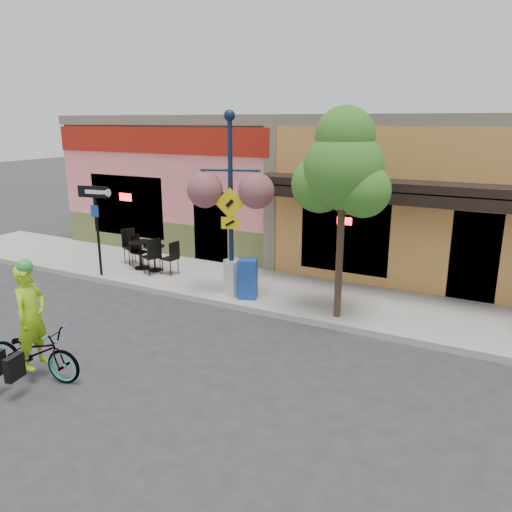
{
  "coord_description": "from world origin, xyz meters",
  "views": [
    {
      "loc": [
        5.19,
        -9.02,
        4.34
      ],
      "look_at": [
        0.11,
        0.5,
        1.4
      ],
      "focal_mm": 35.0,
      "sensor_mm": 36.0,
      "label": 1
    }
  ],
  "objects": [
    {
      "name": "newspaper_box_blue",
      "position": [
        -0.4,
        1.03,
        0.64
      ],
      "size": [
        0.55,
        0.52,
        0.98
      ],
      "primitive_type": null,
      "rotation": [
        0.0,
        0.0,
        0.36
      ],
      "color": "#19409B",
      "rests_on": "sidewalk"
    },
    {
      "name": "cafe_set_right",
      "position": [
        -3.87,
        1.77,
        0.64
      ],
      "size": [
        1.69,
        0.97,
        0.97
      ],
      "primitive_type": null,
      "rotation": [
        0.0,
        0.0,
        -0.1
      ],
      "color": "black",
      "rests_on": "sidewalk"
    },
    {
      "name": "lamp_post",
      "position": [
        -0.85,
        1.03,
        2.37
      ],
      "size": [
        1.53,
        1.03,
        4.44
      ],
      "primitive_type": null,
      "rotation": [
        0.0,
        0.0,
        0.36
      ],
      "color": "#122139",
      "rests_on": "sidewalk"
    },
    {
      "name": "cyclist_rider",
      "position": [
        -1.83,
        -3.9,
        0.9
      ],
      "size": [
        0.56,
        0.73,
        1.8
      ],
      "primitive_type": "imported",
      "rotation": [
        0.0,
        0.0,
        1.78
      ],
      "color": "#A1D916",
      "rests_on": "ground"
    },
    {
      "name": "one_way_sign",
      "position": [
        -4.93,
        0.73,
        1.4
      ],
      "size": [
        0.98,
        0.36,
        2.5
      ],
      "primitive_type": null,
      "rotation": [
        0.0,
        0.0,
        0.16
      ],
      "color": "black",
      "rests_on": "sidewalk"
    },
    {
      "name": "ground",
      "position": [
        0.0,
        0.0,
        0.0
      ],
      "size": [
        90.0,
        90.0,
        0.0
      ],
      "primitive_type": "plane",
      "color": "#2D2D30",
      "rests_on": "ground"
    },
    {
      "name": "building",
      "position": [
        0.0,
        7.5,
        2.25
      ],
      "size": [
        18.2,
        8.2,
        4.5
      ],
      "primitive_type": null,
      "color": "#F67980",
      "rests_on": "ground"
    },
    {
      "name": "curb",
      "position": [
        0.0,
        0.55,
        0.07
      ],
      "size": [
        24.0,
        0.12,
        0.15
      ],
      "primitive_type": "cube",
      "color": "#A8A59E",
      "rests_on": "ground"
    },
    {
      "name": "bicycle",
      "position": [
        -1.88,
        -3.9,
        0.47
      ],
      "size": [
        1.9,
        0.99,
        0.95
      ],
      "primitive_type": "imported",
      "rotation": [
        0.0,
        0.0,
        1.78
      ],
      "color": "maroon",
      "rests_on": "ground"
    },
    {
      "name": "newspaper_box_grey",
      "position": [
        -0.82,
        1.1,
        0.59
      ],
      "size": [
        0.53,
        0.51,
        0.89
      ],
      "primitive_type": null,
      "rotation": [
        0.0,
        0.0,
        -0.41
      ],
      "color": "#BEBEBE",
      "rests_on": "sidewalk"
    },
    {
      "name": "sidewalk",
      "position": [
        0.0,
        2.0,
        0.07
      ],
      "size": [
        24.0,
        3.0,
        0.15
      ],
      "primitive_type": "cube",
      "color": "#9E9B93",
      "rests_on": "ground"
    },
    {
      "name": "street_tree",
      "position": [
        1.92,
        0.93,
        2.42
      ],
      "size": [
        2.04,
        2.04,
        4.55
      ],
      "primitive_type": null,
      "rotation": [
        0.0,
        0.0,
        0.16
      ],
      "color": "#3D7A26",
      "rests_on": "sidewalk"
    },
    {
      "name": "cafe_set_left",
      "position": [
        -4.33,
        1.75,
        0.68
      ],
      "size": [
        1.98,
        1.53,
        1.06
      ],
      "primitive_type": null,
      "rotation": [
        0.0,
        0.0,
        -0.42
      ],
      "color": "black",
      "rests_on": "sidewalk"
    }
  ]
}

